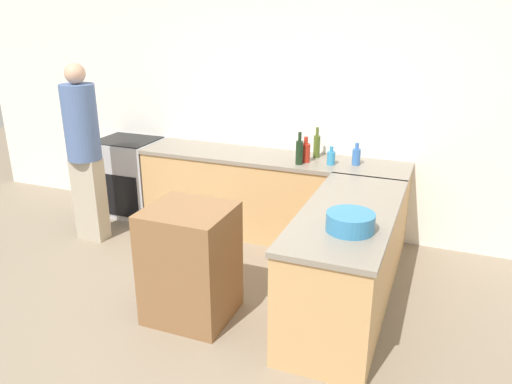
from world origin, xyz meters
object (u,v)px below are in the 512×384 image
(wine_bottle_dark, at_px, (299,152))
(hot_sauce_bottle, at_px, (306,152))
(range_oven, at_px, (130,176))
(water_bottle_blue, at_px, (356,156))
(dish_soap_bottle, at_px, (331,157))
(person_by_range, at_px, (84,147))
(olive_oil_bottle, at_px, (317,146))
(mixing_bowl, at_px, (350,222))
(island_table, at_px, (190,263))

(wine_bottle_dark, distance_m, hot_sauce_bottle, 0.11)
(wine_bottle_dark, xyz_separation_m, hot_sauce_bottle, (0.04, 0.10, -0.03))
(hot_sauce_bottle, bearing_deg, range_oven, 178.21)
(range_oven, bearing_deg, water_bottle_blue, 0.45)
(dish_soap_bottle, bearing_deg, person_by_range, -163.15)
(olive_oil_bottle, relative_size, wine_bottle_dark, 0.98)
(olive_oil_bottle, distance_m, dish_soap_bottle, 0.28)
(mixing_bowl, distance_m, hot_sauce_bottle, 1.65)
(mixing_bowl, xyz_separation_m, dish_soap_bottle, (-0.49, 1.47, 0.01))
(range_oven, height_order, water_bottle_blue, water_bottle_blue)
(range_oven, xyz_separation_m, dish_soap_bottle, (2.42, -0.06, 0.51))
(wine_bottle_dark, height_order, hot_sauce_bottle, wine_bottle_dark)
(wine_bottle_dark, bearing_deg, olive_oil_bottle, 72.43)
(dish_soap_bottle, bearing_deg, range_oven, 178.48)
(island_table, relative_size, water_bottle_blue, 4.15)
(island_table, bearing_deg, person_by_range, 152.19)
(mixing_bowl, xyz_separation_m, hot_sauce_bottle, (-0.75, 1.47, 0.04))
(wine_bottle_dark, bearing_deg, mixing_bowl, -60.34)
(dish_soap_bottle, relative_size, person_by_range, 0.10)
(hot_sauce_bottle, relative_size, water_bottle_blue, 1.16)
(olive_oil_bottle, xyz_separation_m, hot_sauce_bottle, (-0.06, -0.20, -0.02))
(range_oven, distance_m, dish_soap_bottle, 2.47)
(person_by_range, bearing_deg, olive_oil_bottle, 22.85)
(water_bottle_blue, xyz_separation_m, person_by_range, (-2.60, -0.80, 0.03))
(mixing_bowl, distance_m, water_bottle_blue, 1.58)
(olive_oil_bottle, distance_m, wine_bottle_dark, 0.31)
(range_oven, relative_size, mixing_bowl, 2.69)
(island_table, distance_m, water_bottle_blue, 1.99)
(mixing_bowl, bearing_deg, person_by_range, 165.18)
(olive_oil_bottle, distance_m, water_bottle_blue, 0.44)
(dish_soap_bottle, height_order, person_by_range, person_by_range)
(mixing_bowl, relative_size, person_by_range, 0.18)
(island_table, relative_size, mixing_bowl, 2.74)
(mixing_bowl, bearing_deg, dish_soap_bottle, 108.41)
(olive_oil_bottle, bearing_deg, hot_sauce_bottle, -106.24)
(mixing_bowl, xyz_separation_m, wine_bottle_dark, (-0.78, 1.38, 0.06))
(olive_oil_bottle, xyz_separation_m, dish_soap_bottle, (0.20, -0.20, -0.05))
(mixing_bowl, relative_size, dish_soap_bottle, 1.82)
(island_table, bearing_deg, olive_oil_bottle, 74.53)
(range_oven, height_order, dish_soap_bottle, dish_soap_bottle)
(olive_oil_bottle, bearing_deg, water_bottle_blue, -14.68)
(water_bottle_blue, bearing_deg, range_oven, -179.55)
(mixing_bowl, bearing_deg, hot_sauce_bottle, 116.95)
(mixing_bowl, bearing_deg, water_bottle_blue, 99.55)
(range_oven, xyz_separation_m, person_by_range, (0.05, -0.78, 0.55))
(island_table, distance_m, hot_sauce_bottle, 1.74)
(island_table, xyz_separation_m, mixing_bowl, (1.19, 0.13, 0.49))
(island_table, height_order, olive_oil_bottle, olive_oil_bottle)
(wine_bottle_dark, height_order, water_bottle_blue, wine_bottle_dark)
(island_table, xyz_separation_m, water_bottle_blue, (0.92, 1.68, 0.51))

